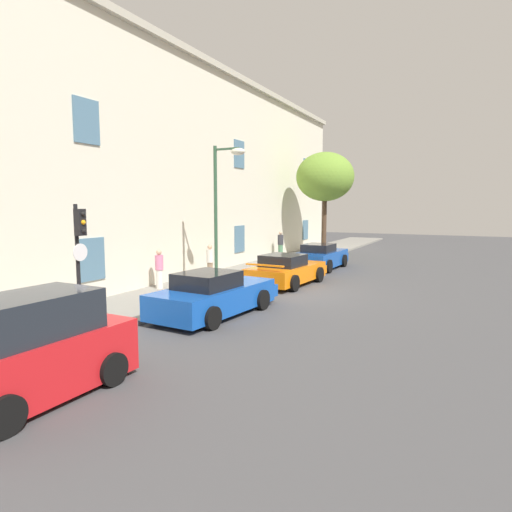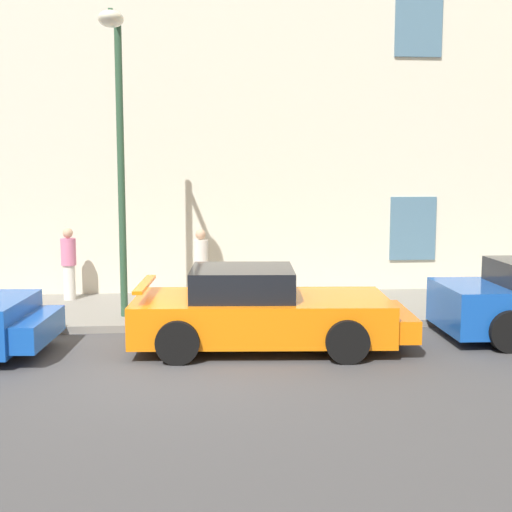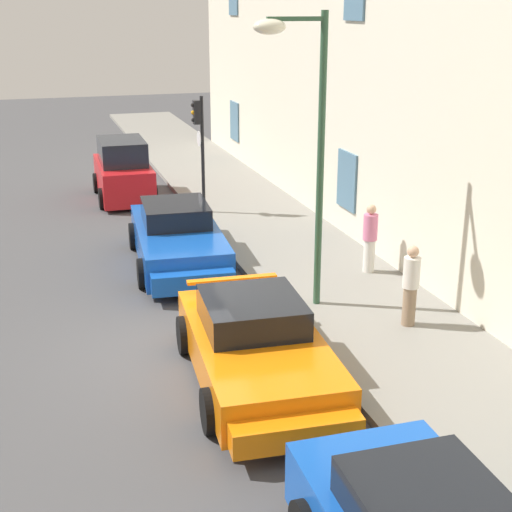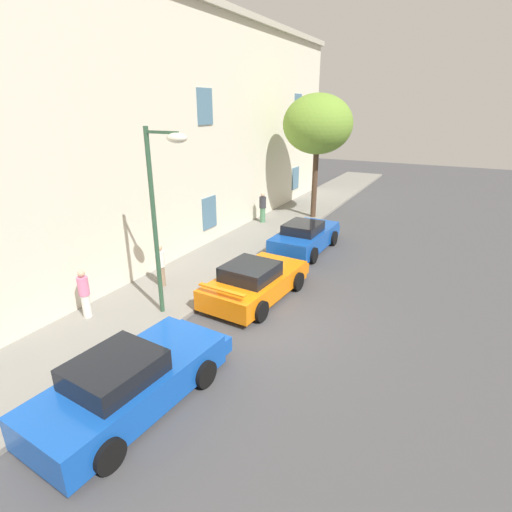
{
  "view_description": "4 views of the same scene",
  "coord_description": "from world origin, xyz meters",
  "views": [
    {
      "loc": [
        -16.47,
        -6.36,
        3.46
      ],
      "look_at": [
        -0.78,
        1.5,
        1.46
      ],
      "focal_mm": 30.89,
      "sensor_mm": 36.0,
      "label": 1
    },
    {
      "loc": [
        0.25,
        -10.35,
        3.01
      ],
      "look_at": [
        1.32,
        2.11,
        1.43
      ],
      "focal_mm": 48.56,
      "sensor_mm": 36.0,
      "label": 2
    },
    {
      "loc": [
        11.54,
        -2.16,
        5.92
      ],
      "look_at": [
        -0.65,
        1.66,
        1.49
      ],
      "focal_mm": 50.84,
      "sensor_mm": 36.0,
      "label": 3
    },
    {
      "loc": [
        -9.93,
        -4.84,
        6.37
      ],
      "look_at": [
        1.74,
        1.25,
        1.39
      ],
      "focal_mm": 28.02,
      "sensor_mm": 36.0,
      "label": 4
    }
  ],
  "objects": [
    {
      "name": "traffic_light",
      "position": [
        -8.66,
        2.49,
        2.44
      ],
      "size": [
        0.44,
        0.36,
        3.37
      ],
      "color": "black",
      "rests_on": "sidewalk"
    },
    {
      "name": "ground_plane",
      "position": [
        0.0,
        0.0,
        0.0
      ],
      "size": [
        80.0,
        80.0,
        0.0
      ],
      "primitive_type": "plane",
      "color": "#444447"
    },
    {
      "name": "hatchback_parked",
      "position": [
        -11.45,
        0.6,
        0.87
      ],
      "size": [
        3.63,
        1.83,
        1.92
      ],
      "color": "red",
      "rests_on": "ground"
    },
    {
      "name": "sidewalk",
      "position": [
        0.0,
        3.96,
        0.07
      ],
      "size": [
        60.0,
        3.39,
        0.14
      ],
      "primitive_type": "cube",
      "color": "gray",
      "rests_on": "ground"
    },
    {
      "name": "sportscar_yellow_flank",
      "position": [
        1.45,
        1.05,
        0.6
      ],
      "size": [
        4.75,
        2.46,
        1.36
      ],
      "color": "orange",
      "rests_on": "ground"
    },
    {
      "name": "sportscar_red_lead",
      "position": [
        -4.61,
        0.98,
        0.62
      ],
      "size": [
        5.06,
        2.41,
        1.42
      ],
      "color": "#144CB2",
      "rests_on": "ground"
    },
    {
      "name": "street_lamp",
      "position": [
        -1.18,
        2.71,
        4.07
      ],
      "size": [
        0.44,
        1.42,
        5.7
      ],
      "color": "#2D5138",
      "rests_on": "sidewalk"
    },
    {
      "name": "pedestrian_admiring",
      "position": [
        0.33,
        4.4,
        0.96
      ],
      "size": [
        0.4,
        0.4,
        1.59
      ],
      "color": "#8C7259",
      "rests_on": "sidewalk"
    },
    {
      "name": "pedestrian_strolling",
      "position": [
        -2.56,
        4.96,
        0.95
      ],
      "size": [
        0.46,
        0.46,
        1.59
      ],
      "color": "silver",
      "rests_on": "sidewalk"
    }
  ]
}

